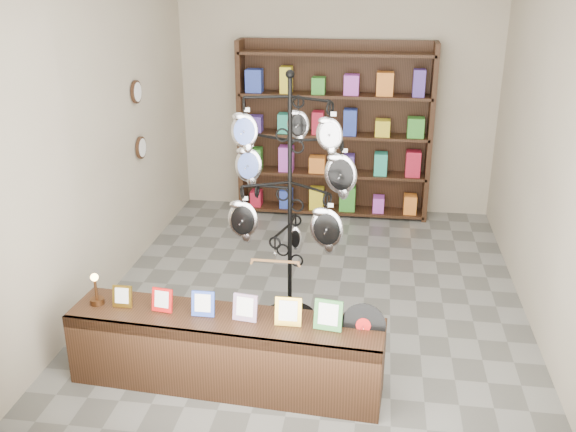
# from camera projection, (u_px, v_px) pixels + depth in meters

# --- Properties ---
(ground) EXTENTS (5.00, 5.00, 0.00)m
(ground) POSITION_uv_depth(u_px,v_px,m) (313.00, 294.00, 6.33)
(ground) COLOR slate
(ground) RESTS_ON ground
(room_envelope) EXTENTS (5.00, 5.00, 5.00)m
(room_envelope) POSITION_uv_depth(u_px,v_px,m) (316.00, 108.00, 5.66)
(room_envelope) COLOR #B0A68E
(room_envelope) RESTS_ON ground
(display_tree) EXTENTS (1.15, 1.02, 2.25)m
(display_tree) POSITION_uv_depth(u_px,v_px,m) (290.00, 183.00, 5.45)
(display_tree) COLOR black
(display_tree) RESTS_ON ground
(front_shelf) EXTENTS (2.40, 0.64, 0.84)m
(front_shelf) POSITION_uv_depth(u_px,v_px,m) (226.00, 351.00, 4.86)
(front_shelf) COLOR black
(front_shelf) RESTS_ON ground
(back_shelving) EXTENTS (2.42, 0.36, 2.20)m
(back_shelving) POSITION_uv_depth(u_px,v_px,m) (334.00, 136.00, 8.08)
(back_shelving) COLOR black
(back_shelving) RESTS_ON ground
(wall_clocks) EXTENTS (0.03, 0.24, 0.84)m
(wall_clocks) POSITION_uv_depth(u_px,v_px,m) (139.00, 120.00, 6.79)
(wall_clocks) COLOR black
(wall_clocks) RESTS_ON ground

